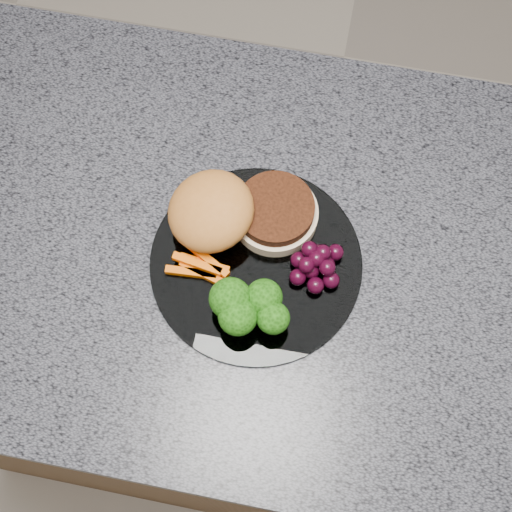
{
  "coord_description": "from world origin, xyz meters",
  "views": [
    {
      "loc": [
        -0.0,
        -0.33,
        1.72
      ],
      "look_at": [
        -0.06,
        -0.02,
        0.93
      ],
      "focal_mm": 50.0,
      "sensor_mm": 36.0,
      "label": 1
    }
  ],
  "objects_px": {
    "plate": "(256,263)",
    "grape_bunch": "(317,264)",
    "island_cabinet": "(291,349)",
    "burger": "(234,213)"
  },
  "relations": [
    {
      "from": "island_cabinet",
      "to": "plate",
      "type": "relative_size",
      "value": 4.62
    },
    {
      "from": "plate",
      "to": "grape_bunch",
      "type": "distance_m",
      "value": 0.08
    },
    {
      "from": "burger",
      "to": "grape_bunch",
      "type": "height_order",
      "value": "burger"
    },
    {
      "from": "island_cabinet",
      "to": "plate",
      "type": "distance_m",
      "value": 0.48
    },
    {
      "from": "island_cabinet",
      "to": "burger",
      "type": "xyz_separation_m",
      "value": [
        -0.1,
        0.02,
        0.5
      ]
    },
    {
      "from": "burger",
      "to": "grape_bunch",
      "type": "bearing_deg",
      "value": -45.79
    },
    {
      "from": "island_cabinet",
      "to": "burger",
      "type": "distance_m",
      "value": 0.51
    },
    {
      "from": "plate",
      "to": "island_cabinet",
      "type": "bearing_deg",
      "value": 20.63
    },
    {
      "from": "burger",
      "to": "grape_bunch",
      "type": "xyz_separation_m",
      "value": [
        0.11,
        -0.04,
        -0.01
      ]
    },
    {
      "from": "grape_bunch",
      "to": "island_cabinet",
      "type": "bearing_deg",
      "value": 121.7
    }
  ]
}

